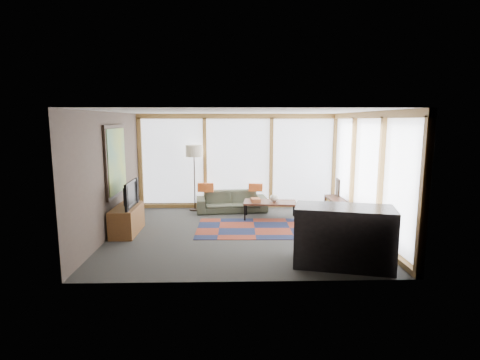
{
  "coord_description": "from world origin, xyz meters",
  "views": [
    {
      "loc": [
        -0.21,
        -7.86,
        2.42
      ],
      "look_at": [
        0.0,
        0.4,
        1.1
      ],
      "focal_mm": 28.0,
      "sensor_mm": 36.0,
      "label": 1
    }
  ],
  "objects_px": {
    "coffee_table": "(270,210)",
    "floor_lamp": "(194,178)",
    "television": "(127,194)",
    "bookshelf": "(342,213)",
    "sofa": "(232,201)",
    "tv_console": "(127,220)",
    "bar_counter": "(344,236)"
  },
  "relations": [
    {
      "from": "tv_console",
      "to": "coffee_table",
      "type": "bearing_deg",
      "value": 19.47
    },
    {
      "from": "floor_lamp",
      "to": "television",
      "type": "distance_m",
      "value": 2.45
    },
    {
      "from": "tv_console",
      "to": "bookshelf",
      "type": "bearing_deg",
      "value": 7.84
    },
    {
      "from": "coffee_table",
      "to": "floor_lamp",
      "type": "bearing_deg",
      "value": 154.13
    },
    {
      "from": "tv_console",
      "to": "bar_counter",
      "type": "relative_size",
      "value": 0.73
    },
    {
      "from": "television",
      "to": "bar_counter",
      "type": "distance_m",
      "value": 4.53
    },
    {
      "from": "tv_console",
      "to": "television",
      "type": "bearing_deg",
      "value": -42.77
    },
    {
      "from": "bookshelf",
      "to": "sofa",
      "type": "bearing_deg",
      "value": 154.79
    },
    {
      "from": "floor_lamp",
      "to": "bookshelf",
      "type": "bearing_deg",
      "value": -21.3
    },
    {
      "from": "bookshelf",
      "to": "television",
      "type": "xyz_separation_m",
      "value": [
        -4.85,
        -0.7,
        0.62
      ]
    },
    {
      "from": "floor_lamp",
      "to": "bar_counter",
      "type": "xyz_separation_m",
      "value": [
        2.86,
        -4.02,
        -0.38
      ]
    },
    {
      "from": "floor_lamp",
      "to": "tv_console",
      "type": "height_order",
      "value": "floor_lamp"
    },
    {
      "from": "coffee_table",
      "to": "bookshelf",
      "type": "bearing_deg",
      "value": -15.59
    },
    {
      "from": "bar_counter",
      "to": "floor_lamp",
      "type": "bearing_deg",
      "value": 139.36
    },
    {
      "from": "coffee_table",
      "to": "bar_counter",
      "type": "xyz_separation_m",
      "value": [
        0.91,
        -3.08,
        0.29
      ]
    },
    {
      "from": "bookshelf",
      "to": "television",
      "type": "distance_m",
      "value": 4.94
    },
    {
      "from": "television",
      "to": "bookshelf",
      "type": "bearing_deg",
      "value": -82.15
    },
    {
      "from": "sofa",
      "to": "bookshelf",
      "type": "height_order",
      "value": "sofa"
    },
    {
      "from": "floor_lamp",
      "to": "sofa",
      "type": "bearing_deg",
      "value": -10.09
    },
    {
      "from": "coffee_table",
      "to": "tv_console",
      "type": "height_order",
      "value": "tv_console"
    },
    {
      "from": "bookshelf",
      "to": "tv_console",
      "type": "distance_m",
      "value": 4.93
    },
    {
      "from": "coffee_table",
      "to": "television",
      "type": "distance_m",
      "value": 3.46
    },
    {
      "from": "television",
      "to": "floor_lamp",
      "type": "bearing_deg",
      "value": -30.73
    },
    {
      "from": "bookshelf",
      "to": "bar_counter",
      "type": "bearing_deg",
      "value": -106.17
    },
    {
      "from": "coffee_table",
      "to": "tv_console",
      "type": "bearing_deg",
      "value": -160.53
    },
    {
      "from": "coffee_table",
      "to": "bookshelf",
      "type": "relative_size",
      "value": 0.65
    },
    {
      "from": "bar_counter",
      "to": "television",
      "type": "bearing_deg",
      "value": 168.98
    },
    {
      "from": "bar_counter",
      "to": "bookshelf",
      "type": "bearing_deg",
      "value": 87.8
    },
    {
      "from": "coffee_table",
      "to": "bar_counter",
      "type": "distance_m",
      "value": 3.22
    },
    {
      "from": "coffee_table",
      "to": "tv_console",
      "type": "relative_size",
      "value": 1.1
    },
    {
      "from": "sofa",
      "to": "floor_lamp",
      "type": "height_order",
      "value": "floor_lamp"
    },
    {
      "from": "sofa",
      "to": "tv_console",
      "type": "height_order",
      "value": "tv_console"
    }
  ]
}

